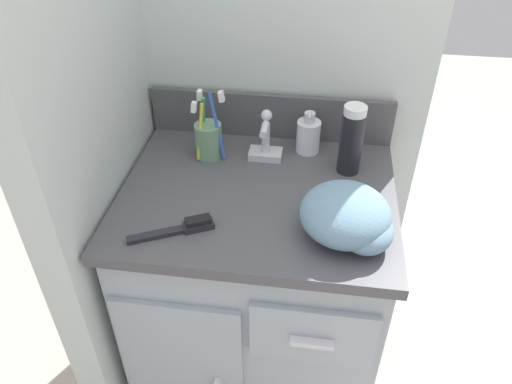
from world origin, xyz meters
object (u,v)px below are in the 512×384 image
Objects in this scene: hand_towel at (350,217)px; hairbrush at (183,228)px; toothbrush_cup at (208,138)px; soap_dispenser at (308,135)px; shaving_cream_can at (351,140)px.

hairbrush is at bearing -174.17° from hand_towel.
hairbrush is (0.01, -0.31, -0.04)m from toothbrush_cup.
shaving_cream_can reaches higher than soap_dispenser.
soap_dispenser is 0.66× the size of hairbrush.
hand_towel is (-0.00, -0.26, -0.04)m from shaving_cream_can.
shaving_cream_can reaches higher than hand_towel.
hairbrush is (-0.37, -0.29, -0.08)m from shaving_cream_can.
toothbrush_cup is 0.38m from shaving_cream_can.
toothbrush_cup is 1.09× the size of shaving_cream_can.
toothbrush_cup is 1.09× the size of hairbrush.
hand_towel is at bearing -36.20° from toothbrush_cup.
shaving_cream_can is 0.92× the size of hand_towel.
toothbrush_cup is at bearing 65.71° from hairbrush.
toothbrush_cup is 0.27m from soap_dispenser.
toothbrush_cup reaches higher than shaving_cream_can.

